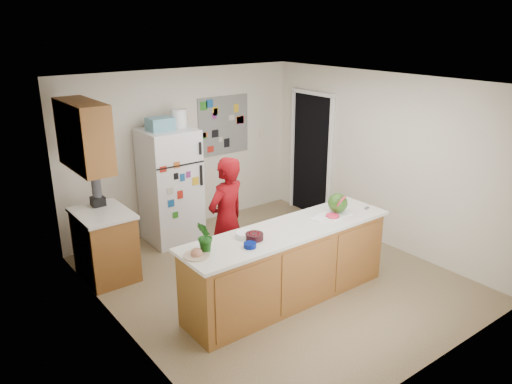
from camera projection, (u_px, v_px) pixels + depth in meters
floor at (274, 279)px, 6.48m from camera, size 4.00×4.50×0.02m
wall_back at (183, 150)px, 7.77m from camera, size 4.00×0.02×2.50m
wall_left at (117, 226)px, 4.92m from camera, size 0.02×4.50×2.50m
wall_right at (382, 160)px, 7.22m from camera, size 0.02×4.50×2.50m
ceiling at (276, 81)px, 5.65m from camera, size 4.00×4.50×0.02m
doorway at (312, 155)px, 8.37m from camera, size 0.03×0.85×2.04m
peninsula_base at (288, 266)px, 5.84m from camera, size 2.60×0.62×0.88m
peninsula_top at (289, 230)px, 5.69m from camera, size 2.68×0.70×0.04m
side_counter_base at (105, 246)px, 6.38m from camera, size 0.60×0.80×0.86m
side_counter_top at (102, 213)px, 6.24m from camera, size 0.64×0.84×0.04m
upper_cabinets at (84, 136)px, 5.79m from camera, size 0.35×1.00×0.80m
refrigerator at (170, 186)px, 7.35m from camera, size 0.75×0.70×1.70m
fridge_top_bin at (160, 124)px, 6.99m from camera, size 0.35×0.28×0.18m
photo_collage at (224, 126)px, 8.08m from camera, size 0.95×0.01×0.95m
person at (227, 220)px, 6.20m from camera, size 0.67×0.52×1.63m
blender_appliance at (97, 192)px, 6.38m from camera, size 0.12×0.12×0.38m
cutting_board at (335, 214)px, 6.09m from camera, size 0.39×0.31×0.01m
watermelon at (338, 203)px, 6.10m from camera, size 0.24×0.24×0.24m
watermelon_slice at (333, 216)px, 5.99m from camera, size 0.16×0.16×0.02m
cherry_bowl at (254, 237)px, 5.39m from camera, size 0.21×0.21×0.07m
white_bowl at (245, 235)px, 5.44m from camera, size 0.24×0.24×0.06m
cobalt_bowl at (250, 245)px, 5.21m from camera, size 0.18×0.18×0.05m
plate at (197, 255)px, 5.02m from camera, size 0.31×0.31×0.02m
paper_towel at (319, 219)px, 5.93m from camera, size 0.20×0.19×0.02m
keys at (367, 208)px, 6.28m from camera, size 0.10×0.07×0.01m
potted_plant at (205, 237)px, 5.05m from camera, size 0.21×0.23×0.34m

